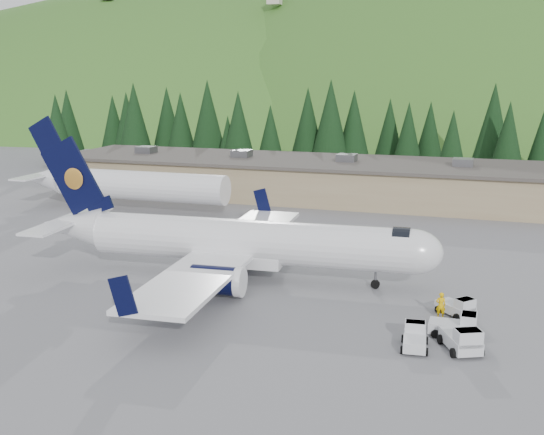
{
  "coord_description": "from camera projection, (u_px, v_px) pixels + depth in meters",
  "views": [
    {
      "loc": [
        18.77,
        -51.11,
        16.98
      ],
      "look_at": [
        0.0,
        6.0,
        4.0
      ],
      "focal_mm": 45.0,
      "sensor_mm": 36.0,
      "label": 1
    }
  ],
  "objects": [
    {
      "name": "baggage_tug_d",
      "position": [
        463.0,
        340.0,
        41.84
      ],
      "size": [
        2.99,
        3.66,
        1.75
      ],
      "rotation": [
        0.0,
        0.0,
        -1.13
      ],
      "color": "silver",
      "rests_on": "ground"
    },
    {
      "name": "baggage_tug_c",
      "position": [
        415.0,
        337.0,
        42.57
      ],
      "size": [
        1.89,
        2.86,
        1.46
      ],
      "rotation": [
        0.0,
        0.0,
        1.67
      ],
      "color": "silver",
      "rests_on": "ground"
    },
    {
      "name": "ground",
      "position": [
        250.0,
        279.0,
        56.77
      ],
      "size": [
        600.0,
        600.0,
        0.0
      ],
      "primitive_type": "plane",
      "color": "slate"
    },
    {
      "name": "tree_line",
      "position": [
        305.0,
        127.0,
        115.64
      ],
      "size": [
        112.67,
        19.13,
        14.49
      ],
      "color": "black",
      "rests_on": "ground"
    },
    {
      "name": "terminal_building",
      "position": [
        310.0,
        178.0,
        93.04
      ],
      "size": [
        71.0,
        17.0,
        6.1
      ],
      "color": "#917A59",
      "rests_on": "ground"
    },
    {
      "name": "baggage_tug_a",
      "position": [
        457.0,
        326.0,
        44.39
      ],
      "size": [
        3.02,
        1.84,
        1.6
      ],
      "rotation": [
        0.0,
        0.0,
        -0.0
      ],
      "color": "silver",
      "rests_on": "ground"
    },
    {
      "name": "baggage_tug_b",
      "position": [
        458.0,
        307.0,
        48.04
      ],
      "size": [
        2.95,
        2.84,
        1.46
      ],
      "rotation": [
        0.0,
        0.0,
        -0.73
      ],
      "color": "silver",
      "rests_on": "ground"
    },
    {
      "name": "second_airliner",
      "position": [
        121.0,
        184.0,
        84.11
      ],
      "size": [
        27.5,
        11.0,
        10.05
      ],
      "color": "white",
      "rests_on": "ground"
    },
    {
      "name": "airliner",
      "position": [
        238.0,
        242.0,
        56.37
      ],
      "size": [
        34.7,
        32.55,
        11.52
      ],
      "rotation": [
        0.0,
        0.0,
        0.06
      ],
      "color": "white",
      "rests_on": "ground"
    },
    {
      "name": "ramp_worker",
      "position": [
        441.0,
        305.0,
        47.56
      ],
      "size": [
        0.76,
        0.58,
        1.88
      ],
      "primitive_type": "imported",
      "rotation": [
        0.0,
        0.0,
        3.35
      ],
      "color": "#F5B902",
      "rests_on": "ground"
    }
  ]
}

